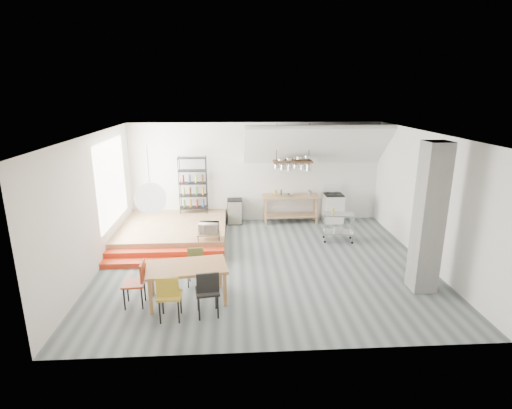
{
  "coord_description": "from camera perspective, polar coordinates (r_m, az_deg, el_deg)",
  "views": [
    {
      "loc": [
        -0.76,
        -9.14,
        4.16
      ],
      "look_at": [
        -0.16,
        0.8,
        1.3
      ],
      "focal_mm": 28.0,
      "sensor_mm": 36.0,
      "label": 1
    }
  ],
  "objects": [
    {
      "name": "chair_black",
      "position": [
        7.68,
        -6.94,
        -11.95
      ],
      "size": [
        0.5,
        0.5,
        0.96
      ],
      "rotation": [
        0.0,
        0.0,
        3.29
      ],
      "color": "black",
      "rests_on": "ground"
    },
    {
      "name": "floor",
      "position": [
        10.07,
        1.19,
        -8.39
      ],
      "size": [
        8.0,
        8.0,
        0.0
      ],
      "primitive_type": "plane",
      "color": "#4D5659",
      "rests_on": "ground"
    },
    {
      "name": "kitchen_counter",
      "position": [
        12.92,
        4.95,
        0.07
      ],
      "size": [
        1.8,
        0.6,
        0.91
      ],
      "color": "olive",
      "rests_on": "ground"
    },
    {
      "name": "chair_olive",
      "position": [
        9.01,
        -8.66,
        -8.3
      ],
      "size": [
        0.37,
        0.37,
        0.8
      ],
      "rotation": [
        0.0,
        0.0,
        -0.02
      ],
      "color": "#616A32",
      "rests_on": "ground"
    },
    {
      "name": "paper_lantern",
      "position": [
        7.77,
        -14.82,
        0.85
      ],
      "size": [
        0.6,
        0.6,
        0.6
      ],
      "primitive_type": "sphere",
      "color": "white",
      "rests_on": "ceiling"
    },
    {
      "name": "chair_red",
      "position": [
        8.36,
        -16.59,
        -10.28
      ],
      "size": [
        0.44,
        0.44,
        0.93
      ],
      "rotation": [
        0.0,
        0.0,
        -1.53
      ],
      "color": "#AC3618",
      "rests_on": "ground"
    },
    {
      "name": "stove",
      "position": [
        13.24,
        10.93,
        -0.43
      ],
      "size": [
        0.6,
        0.6,
        1.18
      ],
      "color": "white",
      "rests_on": "ground"
    },
    {
      "name": "concrete_column",
      "position": [
        9.02,
        23.47,
        -1.84
      ],
      "size": [
        0.5,
        0.5,
        3.2
      ],
      "primitive_type": "cube",
      "color": "gray",
      "rests_on": "ground"
    },
    {
      "name": "wall_left",
      "position": [
        10.03,
        -22.18,
        0.01
      ],
      "size": [
        0.04,
        7.0,
        3.2
      ],
      "primitive_type": "cube",
      "color": "silver",
      "rests_on": "ground"
    },
    {
      "name": "platform",
      "position": [
        11.95,
        -11.66,
        -3.69
      ],
      "size": [
        3.0,
        3.0,
        0.4
      ],
      "primitive_type": "cube",
      "color": "olive",
      "rests_on": "ground"
    },
    {
      "name": "wire_shelving",
      "position": [
        12.72,
        -8.98,
        2.94
      ],
      "size": [
        0.88,
        0.38,
        1.8
      ],
      "color": "black",
      "rests_on": "platform"
    },
    {
      "name": "slope_ceiling",
      "position": [
        12.41,
        8.56,
        8.38
      ],
      "size": [
        4.4,
        1.44,
        1.32
      ],
      "primitive_type": "cube",
      "rotation": [
        -0.73,
        0.0,
        0.0
      ],
      "color": "white",
      "rests_on": "wall_back"
    },
    {
      "name": "rolling_cart",
      "position": [
        11.56,
        11.73,
        -2.65
      ],
      "size": [
        0.89,
        0.58,
        0.82
      ],
      "rotation": [
        0.0,
        0.0,
        -0.15
      ],
      "color": "silver",
      "rests_on": "ground"
    },
    {
      "name": "step_upper",
      "position": [
        10.5,
        -12.82,
        -6.97
      ],
      "size": [
        3.0,
        0.35,
        0.27
      ],
      "primitive_type": "cube",
      "color": "red",
      "rests_on": "ground"
    },
    {
      "name": "bowl",
      "position": [
        12.78,
        4.75,
        1.36
      ],
      "size": [
        0.3,
        0.3,
        0.06
      ],
      "primitive_type": "imported",
      "rotation": [
        0.0,
        0.0,
        0.32
      ],
      "color": "silver",
      "rests_on": "kitchen_counter"
    },
    {
      "name": "window_pane",
      "position": [
        11.36,
        -19.87,
        3.06
      ],
      "size": [
        0.02,
        2.5,
        2.2
      ],
      "primitive_type": "cube",
      "color": "white",
      "rests_on": "wall_left"
    },
    {
      "name": "mini_fridge",
      "position": [
        12.9,
        -3.05,
        -0.97
      ],
      "size": [
        0.47,
        0.47,
        0.8
      ],
      "primitive_type": "cube",
      "color": "black",
      "rests_on": "ground"
    },
    {
      "name": "microwave",
      "position": [
        10.5,
        -6.78,
        -3.32
      ],
      "size": [
        0.54,
        0.39,
        0.28
      ],
      "primitive_type": "imported",
      "rotation": [
        0.0,
        0.0,
        -0.1
      ],
      "color": "beige",
      "rests_on": "microwave_shelf"
    },
    {
      "name": "wall_back",
      "position": [
        12.92,
        -0.02,
        4.58
      ],
      "size": [
        8.0,
        0.04,
        3.2
      ],
      "primitive_type": "cube",
      "color": "silver",
      "rests_on": "ground"
    },
    {
      "name": "step_lower",
      "position": [
        10.21,
        -13.11,
        -8.07
      ],
      "size": [
        3.0,
        0.35,
        0.13
      ],
      "primitive_type": "cube",
      "color": "red",
      "rests_on": "ground"
    },
    {
      "name": "pot_rack",
      "position": [
        12.41,
        5.37,
        5.8
      ],
      "size": [
        1.2,
        0.5,
        1.43
      ],
      "color": "#3D2518",
      "rests_on": "ceiling"
    },
    {
      "name": "wall_right",
      "position": [
        10.62,
        23.3,
        0.73
      ],
      "size": [
        0.04,
        7.0,
        3.2
      ],
      "primitive_type": "cube",
      "color": "silver",
      "rests_on": "ground"
    },
    {
      "name": "microwave_shelf",
      "position": [
        10.55,
        -6.75,
        -4.14
      ],
      "size": [
        0.6,
        0.4,
        0.16
      ],
      "color": "olive",
      "rests_on": "platform"
    },
    {
      "name": "ceiling",
      "position": [
        9.22,
        1.3,
        10.03
      ],
      "size": [
        8.0,
        7.0,
        0.02
      ],
      "primitive_type": "cube",
      "color": "white",
      "rests_on": "wall_back"
    },
    {
      "name": "dining_table",
      "position": [
        8.27,
        -9.87,
        -9.15
      ],
      "size": [
        1.71,
        1.12,
        0.76
      ],
      "rotation": [
        0.0,
        0.0,
        0.15
      ],
      "color": "olive",
      "rests_on": "ground"
    },
    {
      "name": "chair_mustard",
      "position": [
        7.68,
        -12.33,
        -12.36
      ],
      "size": [
        0.43,
        0.43,
        0.94
      ],
      "rotation": [
        0.0,
        0.0,
        3.15
      ],
      "color": "#A4831C",
      "rests_on": "ground"
    }
  ]
}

